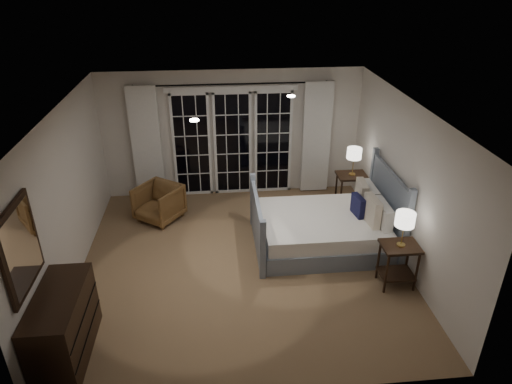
{
  "coord_description": "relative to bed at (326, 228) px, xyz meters",
  "views": [
    {
      "loc": [
        -0.37,
        -5.96,
        4.29
      ],
      "look_at": [
        0.25,
        0.36,
        1.05
      ],
      "focal_mm": 32.0,
      "sensor_mm": 36.0,
      "label": 1
    }
  ],
  "objects": [
    {
      "name": "nightstand_left",
      "position": [
        0.79,
        -1.14,
        0.13
      ],
      "size": [
        0.53,
        0.42,
        0.68
      ],
      "color": "black",
      "rests_on": "floor"
    },
    {
      "name": "curtain_rod",
      "position": [
        -1.42,
        2.04,
        1.92
      ],
      "size": [
        3.5,
        0.03,
        0.03
      ],
      "primitive_type": "cylinder",
      "rotation": [
        0.0,
        1.57,
        0.0
      ],
      "color": "black",
      "rests_on": "wall_back"
    },
    {
      "name": "downlight_a",
      "position": [
        -0.62,
        0.24,
        2.16
      ],
      "size": [
        0.12,
        0.12,
        0.01
      ],
      "primitive_type": "cylinder",
      "color": "white",
      "rests_on": "ceiling"
    },
    {
      "name": "wall_right",
      "position": [
        1.08,
        -0.36,
        0.92
      ],
      "size": [
        0.02,
        5.0,
        2.5
      ],
      "primitive_type": "cube",
      "color": "silver",
      "rests_on": "floor"
    },
    {
      "name": "nightstand_right",
      "position": [
        0.76,
        1.2,
        0.15
      ],
      "size": [
        0.55,
        0.44,
        0.71
      ],
      "color": "black",
      "rests_on": "floor"
    },
    {
      "name": "curtain_left",
      "position": [
        -3.07,
        2.02,
        0.82
      ],
      "size": [
        0.55,
        0.1,
        2.25
      ],
      "primitive_type": "cube",
      "color": "white",
      "rests_on": "curtain_rod"
    },
    {
      "name": "dresser",
      "position": [
        -3.65,
        -2.05,
        0.12
      ],
      "size": [
        0.53,
        1.25,
        0.89
      ],
      "color": "black",
      "rests_on": "floor"
    },
    {
      "name": "curtain_right",
      "position": [
        0.23,
        2.02,
        0.82
      ],
      "size": [
        0.55,
        0.1,
        2.25
      ],
      "primitive_type": "cube",
      "color": "white",
      "rests_on": "curtain_rod"
    },
    {
      "name": "floor",
      "position": [
        -1.42,
        -0.36,
        -0.33
      ],
      "size": [
        5.0,
        5.0,
        0.0
      ],
      "primitive_type": "plane",
      "color": "brown",
      "rests_on": "ground"
    },
    {
      "name": "downlight_b",
      "position": [
        -2.02,
        -0.76,
        2.16
      ],
      "size": [
        0.12,
        0.12,
        0.01
      ],
      "primitive_type": "cylinder",
      "color": "white",
      "rests_on": "ceiling"
    },
    {
      "name": "french_doors",
      "position": [
        -1.42,
        2.1,
        0.76
      ],
      "size": [
        2.5,
        0.04,
        2.2
      ],
      "color": "black",
      "rests_on": "wall_back"
    },
    {
      "name": "armchair",
      "position": [
        -2.83,
        1.13,
        0.01
      ],
      "size": [
        1.01,
        1.01,
        0.67
      ],
      "primitive_type": "imported",
      "rotation": [
        0.0,
        0.0,
        -0.62
      ],
      "color": "brown",
      "rests_on": "floor"
    },
    {
      "name": "wall_back",
      "position": [
        -1.42,
        2.14,
        0.92
      ],
      "size": [
        5.0,
        0.02,
        2.5
      ],
      "primitive_type": "cube",
      "color": "silver",
      "rests_on": "floor"
    },
    {
      "name": "wall_front",
      "position": [
        -1.42,
        -2.86,
        0.92
      ],
      "size": [
        5.0,
        0.02,
        2.5
      ],
      "primitive_type": "cube",
      "color": "silver",
      "rests_on": "floor"
    },
    {
      "name": "wall_left",
      "position": [
        -3.92,
        -0.36,
        0.92
      ],
      "size": [
        0.02,
        5.0,
        2.5
      ],
      "primitive_type": "cube",
      "color": "silver",
      "rests_on": "floor"
    },
    {
      "name": "bed",
      "position": [
        0.0,
        0.0,
        0.0
      ],
      "size": [
        2.21,
        1.58,
        1.29
      ],
      "color": "gray",
      "rests_on": "floor"
    },
    {
      "name": "ceiling",
      "position": [
        -1.42,
        -0.36,
        2.17
      ],
      "size": [
        5.0,
        5.0,
        0.0
      ],
      "primitive_type": "plane",
      "rotation": [
        3.14,
        0.0,
        0.0
      ],
      "color": "silver",
      "rests_on": "wall_back"
    },
    {
      "name": "mirror",
      "position": [
        -3.88,
        -2.05,
        1.22
      ],
      "size": [
        0.05,
        0.85,
        1.0
      ],
      "color": "black",
      "rests_on": "wall_left"
    },
    {
      "name": "lamp_left",
      "position": [
        0.79,
        -1.14,
        0.78
      ],
      "size": [
        0.27,
        0.27,
        0.53
      ],
      "color": "tan",
      "rests_on": "nightstand_left"
    },
    {
      "name": "lamp_right",
      "position": [
        0.76,
        1.2,
        0.8
      ],
      "size": [
        0.27,
        0.27,
        0.53
      ],
      "color": "tan",
      "rests_on": "nightstand_right"
    }
  ]
}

